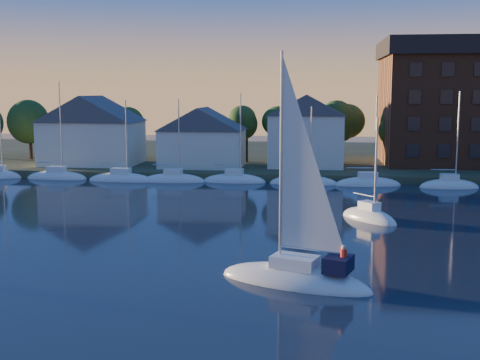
% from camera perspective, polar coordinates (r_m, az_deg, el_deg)
% --- Properties ---
extents(ground, '(260.00, 260.00, 0.00)m').
position_cam_1_polar(ground, '(27.67, -12.70, -15.60)').
color(ground, black).
rests_on(ground, ground).
extents(shoreline_land, '(160.00, 50.00, 2.00)m').
position_cam_1_polar(shoreline_land, '(99.79, 1.71, 1.93)').
color(shoreline_land, '#2F3720').
rests_on(shoreline_land, ground).
extents(wooden_dock, '(120.00, 3.00, 1.00)m').
position_cam_1_polar(wooden_dock, '(77.09, 0.19, 0.04)').
color(wooden_dock, brown).
rests_on(wooden_dock, ground).
extents(clubhouse_west, '(13.65, 9.45, 9.64)m').
position_cam_1_polar(clubhouse_west, '(87.51, -13.85, 4.69)').
color(clubhouse_west, beige).
rests_on(clubhouse_west, shoreline_land).
extents(clubhouse_centre, '(11.55, 8.40, 8.08)m').
position_cam_1_polar(clubhouse_centre, '(82.33, -3.57, 4.15)').
color(clubhouse_centre, beige).
rests_on(clubhouse_centre, shoreline_land).
extents(clubhouse_east, '(10.50, 8.40, 9.80)m').
position_cam_1_polar(clubhouse_east, '(82.94, 6.27, 4.75)').
color(clubhouse_east, beige).
rests_on(clubhouse_east, shoreline_land).
extents(tree_line, '(93.40, 5.40, 8.90)m').
position_cam_1_polar(tree_line, '(87.13, 2.34, 5.73)').
color(tree_line, '#332217').
rests_on(tree_line, shoreline_land).
extents(moored_fleet, '(95.50, 2.40, 12.05)m').
position_cam_1_polar(moored_fleet, '(73.76, 3.02, -0.27)').
color(moored_fleet, silver).
rests_on(moored_fleet, ground).
extents(hero_sailboat, '(9.85, 6.01, 14.55)m').
position_cam_1_polar(hero_sailboat, '(35.76, 5.43, -8.82)').
color(hero_sailboat, silver).
rests_on(hero_sailboat, ground).
extents(drifting_sailboat_right, '(5.60, 6.08, 10.15)m').
position_cam_1_polar(drifting_sailboat_right, '(54.02, 12.13, -3.64)').
color(drifting_sailboat_right, silver).
rests_on(drifting_sailboat_right, ground).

